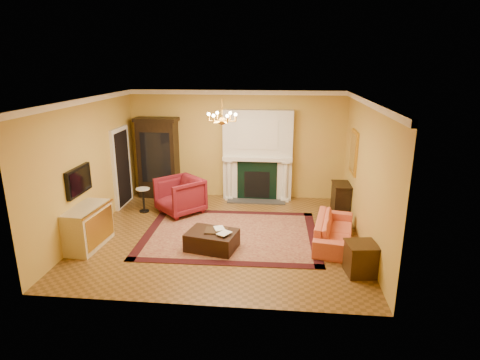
# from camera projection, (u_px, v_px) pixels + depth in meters

# --- Properties ---
(floor) EXTENTS (6.00, 5.50, 0.02)m
(floor) POSITION_uv_depth(u_px,v_px,m) (224.00, 235.00, 9.01)
(floor) COLOR brown
(floor) RESTS_ON ground
(ceiling) EXTENTS (6.00, 5.50, 0.02)m
(ceiling) POSITION_uv_depth(u_px,v_px,m) (222.00, 99.00, 8.16)
(ceiling) COLOR silver
(ceiling) RESTS_ON wall_back
(wall_back) EXTENTS (6.00, 0.02, 3.00)m
(wall_back) POSITION_uv_depth(u_px,v_px,m) (237.00, 145.00, 11.22)
(wall_back) COLOR gold
(wall_back) RESTS_ON floor
(wall_front) EXTENTS (6.00, 0.02, 3.00)m
(wall_front) POSITION_uv_depth(u_px,v_px,m) (197.00, 218.00, 5.95)
(wall_front) COLOR gold
(wall_front) RESTS_ON floor
(wall_left) EXTENTS (0.02, 5.50, 3.00)m
(wall_left) POSITION_uv_depth(u_px,v_px,m) (88.00, 167.00, 8.88)
(wall_left) COLOR gold
(wall_left) RESTS_ON floor
(wall_right) EXTENTS (0.02, 5.50, 3.00)m
(wall_right) POSITION_uv_depth(u_px,v_px,m) (367.00, 174.00, 8.30)
(wall_right) COLOR gold
(wall_right) RESTS_ON floor
(fireplace) EXTENTS (1.90, 0.70, 2.50)m
(fireplace) POSITION_uv_depth(u_px,v_px,m) (258.00, 157.00, 11.07)
(fireplace) COLOR silver
(fireplace) RESTS_ON wall_back
(crown_molding) EXTENTS (6.00, 5.50, 0.12)m
(crown_molding) POSITION_uv_depth(u_px,v_px,m) (228.00, 98.00, 9.09)
(crown_molding) COLOR white
(crown_molding) RESTS_ON ceiling
(doorway) EXTENTS (0.08, 1.05, 2.10)m
(doorway) POSITION_uv_depth(u_px,v_px,m) (122.00, 167.00, 10.62)
(doorway) COLOR silver
(doorway) RESTS_ON wall_left
(tv_panel) EXTENTS (0.09, 0.95, 0.58)m
(tv_panel) POSITION_uv_depth(u_px,v_px,m) (79.00, 181.00, 8.34)
(tv_panel) COLOR black
(tv_panel) RESTS_ON wall_left
(gilt_mirror) EXTENTS (0.06, 0.76, 1.05)m
(gilt_mirror) POSITION_uv_depth(u_px,v_px,m) (354.00, 152.00, 9.59)
(gilt_mirror) COLOR gold
(gilt_mirror) RESTS_ON wall_right
(chandelier) EXTENTS (0.63, 0.55, 0.53)m
(chandelier) POSITION_uv_depth(u_px,v_px,m) (222.00, 118.00, 8.27)
(chandelier) COLOR gold
(chandelier) RESTS_ON ceiling
(oriental_rug) EXTENTS (3.93, 2.98, 0.02)m
(oriental_rug) POSITION_uv_depth(u_px,v_px,m) (231.00, 234.00, 9.00)
(oriental_rug) COLOR #4B1017
(oriental_rug) RESTS_ON floor
(china_cabinet) EXTENTS (1.10, 0.54, 2.16)m
(china_cabinet) POSITION_uv_depth(u_px,v_px,m) (158.00, 160.00, 11.29)
(china_cabinet) COLOR black
(china_cabinet) RESTS_ON floor
(wingback_armchair) EXTENTS (1.36, 1.36, 1.02)m
(wingback_armchair) POSITION_uv_depth(u_px,v_px,m) (180.00, 194.00, 10.15)
(wingback_armchair) COLOR maroon
(wingback_armchair) RESTS_ON floor
(pedestal_table) EXTENTS (0.35, 0.35, 0.63)m
(pedestal_table) POSITION_uv_depth(u_px,v_px,m) (143.00, 198.00, 10.28)
(pedestal_table) COLOR black
(pedestal_table) RESTS_ON floor
(commode) EXTENTS (0.63, 1.20, 0.87)m
(commode) POSITION_uv_depth(u_px,v_px,m) (87.00, 227.00, 8.32)
(commode) COLOR beige
(commode) RESTS_ON floor
(coral_sofa) EXTENTS (0.87, 1.96, 0.74)m
(coral_sofa) POSITION_uv_depth(u_px,v_px,m) (334.00, 226.00, 8.51)
(coral_sofa) COLOR #D36242
(coral_sofa) RESTS_ON floor
(end_table) EXTENTS (0.56, 0.56, 0.57)m
(end_table) POSITION_uv_depth(u_px,v_px,m) (361.00, 260.00, 7.26)
(end_table) COLOR #321F0D
(end_table) RESTS_ON floor
(console_table) EXTENTS (0.41, 0.70, 0.76)m
(console_table) POSITION_uv_depth(u_px,v_px,m) (341.00, 199.00, 10.16)
(console_table) COLOR black
(console_table) RESTS_ON floor
(leather_ottoman) EXTENTS (1.12, 0.92, 0.37)m
(leather_ottoman) POSITION_uv_depth(u_px,v_px,m) (212.00, 240.00, 8.26)
(leather_ottoman) COLOR black
(leather_ottoman) RESTS_ON oriental_rug
(ottoman_tray) EXTENTS (0.46, 0.36, 0.03)m
(ottoman_tray) POSITION_uv_depth(u_px,v_px,m) (216.00, 231.00, 8.22)
(ottoman_tray) COLOR black
(ottoman_tray) RESTS_ON leather_ottoman
(book_a) EXTENTS (0.19, 0.09, 0.27)m
(book_a) POSITION_uv_depth(u_px,v_px,m) (214.00, 224.00, 8.20)
(book_a) COLOR gray
(book_a) RESTS_ON ottoman_tray
(book_b) EXTENTS (0.19, 0.13, 0.28)m
(book_b) POSITION_uv_depth(u_px,v_px,m) (220.00, 226.00, 8.06)
(book_b) COLOR gray
(book_b) RESTS_ON ottoman_tray
(topiary_left) EXTENTS (0.16, 0.16, 0.44)m
(topiary_left) POSITION_uv_depth(u_px,v_px,m) (230.00, 147.00, 11.02)
(topiary_left) COLOR gray
(topiary_left) RESTS_ON fireplace
(topiary_right) EXTENTS (0.16, 0.16, 0.44)m
(topiary_right) POSITION_uv_depth(u_px,v_px,m) (280.00, 148.00, 10.89)
(topiary_right) COLOR gray
(topiary_right) RESTS_ON fireplace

